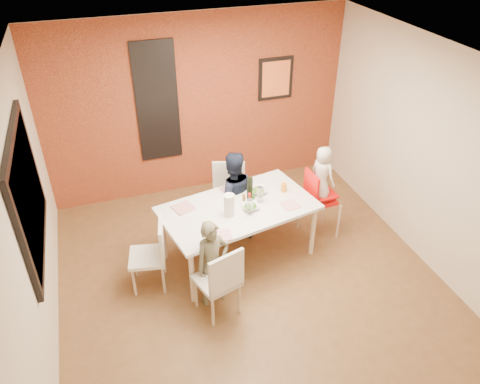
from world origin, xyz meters
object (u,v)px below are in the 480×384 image
object	(u,v)px
chair_near	(221,279)
child_near	(213,263)
toddler	(322,174)
paper_towel_roll	(229,205)
child_far	(232,196)
high_chair	(318,198)
wine_bottle	(250,188)
chair_left	(154,251)
dining_table	(238,211)
chair_far	(229,193)

from	to	relation	value
chair_near	child_near	distance (m)	0.24
toddler	paper_towel_roll	size ratio (longest dim) A/B	2.65
chair_near	child_far	distance (m)	1.45
chair_near	high_chair	xyz separation A→B (m)	(1.64, 0.98, 0.08)
toddler	wine_bottle	world-z (taller)	toddler
chair_left	wine_bottle	world-z (taller)	wine_bottle
dining_table	chair_near	distance (m)	1.03
child_near	toddler	size ratio (longest dim) A/B	1.46
chair_left	dining_table	bearing A→B (deg)	110.26
chair_left	toddler	bearing A→B (deg)	108.21
dining_table	chair_near	xyz separation A→B (m)	(-0.49, -0.88, -0.19)
child_near	toddler	xyz separation A→B (m)	(1.69, 0.75, 0.42)
child_far	wine_bottle	world-z (taller)	child_far
high_chair	paper_towel_roll	size ratio (longest dim) A/B	3.54
dining_table	toddler	xyz separation A→B (m)	(1.17, 0.10, 0.26)
toddler	chair_near	bearing A→B (deg)	99.34
chair_left	toddler	distance (m)	2.33
paper_towel_roll	high_chair	bearing A→B (deg)	9.93
chair_left	wine_bottle	bearing A→B (deg)	115.03
child_far	toddler	distance (m)	1.21
chair_far	toddler	world-z (taller)	toddler
chair_near	wine_bottle	bearing A→B (deg)	-141.34
paper_towel_roll	toddler	bearing A→B (deg)	9.83
high_chair	child_near	world-z (taller)	child_near
child_far	chair_far	bearing A→B (deg)	-91.84
child_near	dining_table	bearing A→B (deg)	38.25
chair_near	toddler	distance (m)	1.98
chair_left	paper_towel_roll	world-z (taller)	paper_towel_roll
chair_near	high_chair	distance (m)	1.91
high_chair	paper_towel_roll	distance (m)	1.36
dining_table	chair_far	world-z (taller)	chair_far
dining_table	wine_bottle	distance (m)	0.32
chair_left	paper_towel_roll	distance (m)	1.03
child_near	wine_bottle	distance (m)	1.12
child_near	chair_left	bearing A→B (deg)	128.36
high_chair	dining_table	bearing A→B (deg)	92.28
high_chair	child_near	distance (m)	1.82
paper_towel_roll	wine_bottle	bearing A→B (deg)	37.41
wine_bottle	dining_table	bearing A→B (deg)	-143.84
chair_near	chair_far	world-z (taller)	chair_far
child_far	paper_towel_roll	bearing A→B (deg)	73.33
chair_left	high_chair	world-z (taller)	high_chair
dining_table	chair_far	size ratio (longest dim) A/B	2.13
chair_left	chair_far	bearing A→B (deg)	137.38
dining_table	wine_bottle	xyz separation A→B (m)	(0.20, 0.14, 0.21)
chair_left	high_chair	size ratio (longest dim) A/B	0.90
chair_near	wine_bottle	world-z (taller)	wine_bottle
child_far	toddler	bearing A→B (deg)	166.62
dining_table	child_far	world-z (taller)	child_far
child_near	paper_towel_roll	bearing A→B (deg)	42.10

